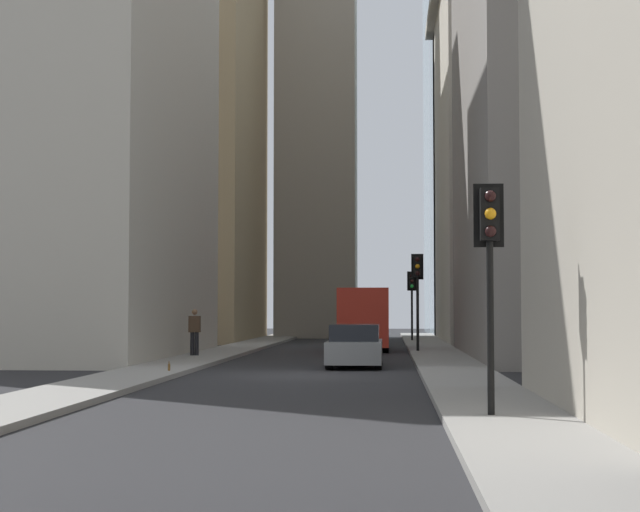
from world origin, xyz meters
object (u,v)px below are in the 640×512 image
delivery_truck (364,319)px  traffic_light_midblock (417,279)px  pedestrian (195,330)px  traffic_light_far_junction (412,290)px  hatchback_grey (355,347)px  discarded_bottle (169,367)px  traffic_light_foreground (490,244)px

delivery_truck → traffic_light_midblock: traffic_light_midblock is taller
traffic_light_midblock → pedestrian: bearing=119.1°
traffic_light_far_junction → traffic_light_midblock: bearing=179.6°
traffic_light_midblock → hatchback_grey: bearing=166.5°
discarded_bottle → hatchback_grey: bearing=-49.8°
traffic_light_foreground → traffic_light_midblock: traffic_light_midblock is taller
hatchback_grey → discarded_bottle: 6.86m
hatchback_grey → pedestrian: size_ratio=2.42×
traffic_light_midblock → traffic_light_far_junction: bearing=-0.4°
delivery_truck → discarded_bottle: 18.50m
pedestrian → discarded_bottle: pedestrian is taller
hatchback_grey → traffic_light_far_junction: (24.02, -2.45, 2.36)m
hatchback_grey → traffic_light_midblock: 10.40m
hatchback_grey → traffic_light_foreground: 16.28m
hatchback_grey → traffic_light_far_junction: traffic_light_far_junction is taller
delivery_truck → hatchback_grey: bearing=180.0°
delivery_truck → traffic_light_far_junction: 11.13m
hatchback_grey → discarded_bottle: (-4.42, 5.23, -0.42)m
hatchback_grey → discarded_bottle: hatchback_grey is taller
hatchback_grey → traffic_light_far_junction: size_ratio=1.10×
traffic_light_far_junction → pedestrian: 21.06m
traffic_light_foreground → delivery_truck: bearing=5.6°
traffic_light_midblock → discarded_bottle: bearing=151.9°
hatchback_grey → traffic_light_foreground: (-15.85, -2.84, 2.38)m
traffic_light_midblock → delivery_truck: bearing=34.2°
delivery_truck → pedestrian: (-8.30, 6.33, -0.35)m
discarded_bottle → traffic_light_foreground: bearing=-144.8°
hatchback_grey → traffic_light_midblock: bearing=-13.5°
traffic_light_midblock → pedestrian: (-4.83, 8.69, -2.08)m
traffic_light_far_junction → hatchback_grey: bearing=174.2°
traffic_light_midblock → discarded_bottle: size_ratio=15.35×
hatchback_grey → traffic_light_midblock: size_ratio=1.04×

